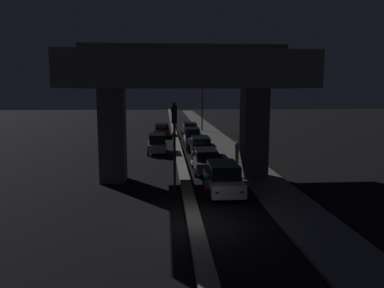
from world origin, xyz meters
TOP-DOWN VIEW (x-y plane):
  - ground_plane at (0.00, 0.00)m, footprint 200.00×200.00m
  - median_divider at (0.00, 35.00)m, footprint 0.66×126.00m
  - sidewalk_right at (5.10, 28.00)m, footprint 2.77×126.00m
  - elevated_overpass at (0.00, 8.27)m, footprint 13.28×11.67m
  - traffic_light_left_of_median at (-0.73, 4.55)m, footprint 0.30×0.49m
  - street_lamp at (3.62, 36.99)m, footprint 2.63×0.32m
  - car_white_lead at (2.02, 4.75)m, footprint 1.99×4.74m
  - car_grey_second at (1.68, 10.53)m, footprint 1.91×4.44m
  - car_black_third at (1.93, 17.47)m, footprint 1.94×4.74m
  - car_white_fourth at (1.67, 24.46)m, footprint 1.98×4.16m
  - car_dark_red_fifth at (1.93, 32.22)m, footprint 2.07×4.53m
  - car_silver_lead_oncoming at (-2.02, 18.95)m, footprint 1.93×4.15m
  - car_dark_red_second_oncoming at (-1.64, 31.85)m, footprint 2.04×4.52m
  - motorcycle_red_filtering_near at (1.02, 4.07)m, footprint 0.33×1.79m
  - motorcycle_white_filtering_mid at (0.86, 11.98)m, footprint 0.34×1.75m
  - motorcycle_black_filtering_far at (0.79, 19.29)m, footprint 0.34×1.77m
  - pedestrian_on_sidewalk at (4.45, 13.14)m, footprint 0.32×0.32m

SIDE VIEW (x-z plane):
  - ground_plane at x=0.00m, z-range 0.00..0.00m
  - sidewalk_right at x=5.10m, z-range 0.00..0.15m
  - median_divider at x=0.00m, z-range 0.00..0.26m
  - motorcycle_white_filtering_mid at x=0.86m, z-range -0.09..1.24m
  - motorcycle_red_filtering_near at x=1.02m, z-range -0.10..1.28m
  - motorcycle_black_filtering_far at x=0.79m, z-range -0.10..1.32m
  - car_dark_red_second_oncoming at x=-1.64m, z-range 0.03..1.65m
  - car_grey_second at x=1.68m, z-range 0.02..1.70m
  - car_black_third at x=1.93m, z-range 0.04..1.73m
  - car_dark_red_fifth at x=1.93m, z-range 0.04..1.76m
  - car_white_lead at x=2.02m, z-range 0.03..1.82m
  - car_white_fourth at x=1.67m, z-range 0.04..1.86m
  - car_silver_lead_oncoming at x=-2.02m, z-range 0.05..1.88m
  - pedestrian_on_sidewalk at x=4.45m, z-range 0.17..1.89m
  - traffic_light_left_of_median at x=-0.73m, z-range 0.94..6.17m
  - street_lamp at x=3.62m, z-range 0.76..8.76m
  - elevated_overpass at x=0.00m, z-range 2.17..10.94m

